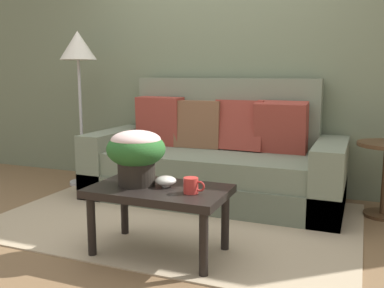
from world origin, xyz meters
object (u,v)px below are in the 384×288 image
object	(u,v)px
snack_bowl	(166,181)
coffee_mug	(191,185)
coffee_table	(159,197)
floor_lamp	(78,56)
couch	(215,162)
potted_plant	(136,151)

from	to	relation	value
snack_bowl	coffee_mug	bearing A→B (deg)	-21.16
coffee_table	floor_lamp	distance (m)	2.19
couch	snack_bowl	bearing A→B (deg)	-85.07
coffee_table	coffee_mug	size ratio (longest dim) A/B	6.46
potted_plant	coffee_table	bearing A→B (deg)	-2.96
couch	coffee_table	world-z (taller)	couch
coffee_table	coffee_mug	xyz separation A→B (m)	(0.24, -0.04, 0.11)
couch	coffee_mug	bearing A→B (deg)	-76.78
snack_bowl	floor_lamp	bearing A→B (deg)	141.24
coffee_table	snack_bowl	world-z (taller)	snack_bowl
couch	coffee_mug	xyz separation A→B (m)	(0.32, -1.34, 0.14)
coffee_table	potted_plant	bearing A→B (deg)	177.04
coffee_table	snack_bowl	xyz separation A→B (m)	(0.03, 0.03, 0.10)
coffee_table	potted_plant	world-z (taller)	potted_plant
coffee_mug	snack_bowl	world-z (taller)	coffee_mug
couch	coffee_table	bearing A→B (deg)	-86.55
potted_plant	snack_bowl	size ratio (longest dim) A/B	2.81
couch	snack_bowl	xyz separation A→B (m)	(0.11, -1.26, 0.13)
coffee_mug	couch	bearing A→B (deg)	103.22
coffee_mug	snack_bowl	bearing A→B (deg)	158.84
coffee_table	potted_plant	size ratio (longest dim) A/B	2.31
potted_plant	snack_bowl	xyz separation A→B (m)	(0.19, 0.03, -0.18)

